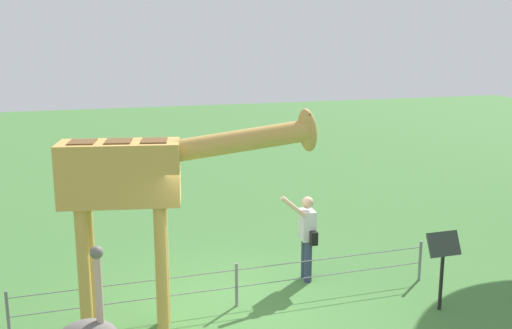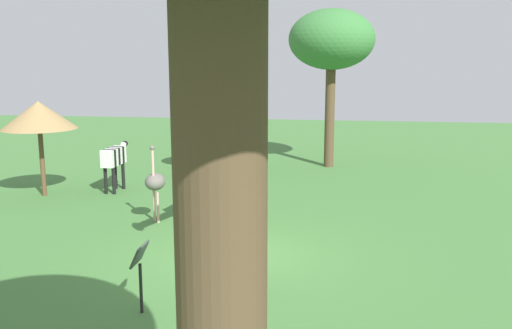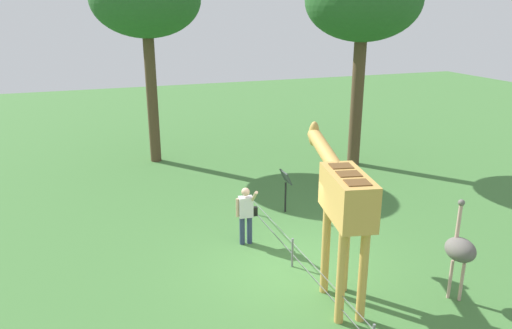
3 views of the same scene
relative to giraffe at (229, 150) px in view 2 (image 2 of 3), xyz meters
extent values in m
plane|color=#427538|center=(1.51, 0.31, -2.31)|extent=(60.00, 60.00, 0.00)
cylinder|color=gold|center=(0.28, 0.17, -1.30)|extent=(0.18, 0.18, 2.02)
cylinder|color=gold|center=(0.19, -0.27, -1.30)|extent=(0.18, 0.18, 2.02)
cylinder|color=gold|center=(-0.79, 0.39, -1.30)|extent=(0.18, 0.18, 2.02)
cylinder|color=gold|center=(-0.88, -0.04, -1.30)|extent=(0.18, 0.18, 2.02)
cube|color=gold|center=(-0.30, 0.06, 0.16)|extent=(1.81, 1.03, 0.90)
cube|color=brown|center=(0.19, -0.04, 0.62)|extent=(0.44, 0.50, 0.02)
cube|color=brown|center=(-0.30, 0.06, 0.62)|extent=(0.44, 0.50, 0.02)
cube|color=brown|center=(-0.79, 0.16, 0.62)|extent=(0.44, 0.50, 0.02)
cylinder|color=gold|center=(1.32, -0.28, 0.58)|extent=(2.18, 0.76, 0.62)
ellipsoid|color=gold|center=(2.36, -0.49, 0.73)|extent=(0.41, 0.33, 0.67)
cylinder|color=brown|center=(2.36, -0.43, 0.91)|extent=(0.05, 0.05, 0.14)
cylinder|color=brown|center=(2.36, -0.55, 0.91)|extent=(0.05, 0.05, 0.14)
cylinder|color=navy|center=(3.04, 0.95, -1.92)|extent=(0.14, 0.14, 0.78)
cylinder|color=navy|center=(3.06, 1.15, -1.92)|extent=(0.14, 0.14, 0.78)
cube|color=silver|center=(3.05, 1.05, -1.26)|extent=(0.28, 0.38, 0.55)
sphere|color=#D8AD8C|center=(3.05, 1.05, -0.84)|extent=(0.22, 0.22, 0.22)
cylinder|color=#D8AD8C|center=(2.72, 0.93, -0.85)|extent=(0.48, 0.13, 0.42)
cylinder|color=#D8AD8C|center=(3.07, 1.27, -1.26)|extent=(0.08, 0.08, 0.50)
cube|color=black|center=(3.07, 0.83, -1.43)|extent=(0.14, 0.21, 0.24)
cylinder|color=black|center=(-4.69, -5.12, -1.84)|extent=(0.12, 0.12, 0.95)
cylinder|color=black|center=(-4.68, -4.82, -1.84)|extent=(0.12, 0.12, 0.95)
cylinder|color=black|center=(-3.89, -5.15, -1.84)|extent=(0.12, 0.12, 0.95)
cylinder|color=black|center=(-3.88, -4.85, -1.84)|extent=(0.12, 0.12, 0.95)
cube|color=silver|center=(-3.77, -5.00, -1.06)|extent=(0.19, 0.45, 0.60)
cube|color=black|center=(-3.94, -4.99, -1.06)|extent=(0.19, 0.45, 0.60)
cube|color=silver|center=(-4.12, -4.99, -1.06)|extent=(0.19, 0.45, 0.60)
cube|color=black|center=(-4.29, -4.98, -1.06)|extent=(0.19, 0.45, 0.60)
cube|color=silver|center=(-4.46, -4.98, -1.06)|extent=(0.19, 0.45, 0.60)
cube|color=black|center=(-4.63, -4.97, -1.06)|extent=(0.19, 0.45, 0.60)
cube|color=silver|center=(-4.80, -4.97, -1.06)|extent=(0.19, 0.45, 0.60)
cylinder|color=silver|center=(-5.04, -4.96, -0.91)|extent=(0.45, 0.21, 0.47)
ellipsoid|color=black|center=(-5.29, -4.95, -0.76)|extent=(0.41, 0.19, 0.22)
cylinder|color=#CC9E93|center=(-0.84, -2.26, -1.86)|extent=(0.07, 0.07, 0.90)
cylinder|color=#CC9E93|center=(-1.00, -2.42, -1.86)|extent=(0.07, 0.07, 0.90)
ellipsoid|color=#66605B|center=(-0.92, -2.34, -1.13)|extent=(0.70, 0.56, 0.49)
cylinder|color=#CC9E93|center=(-0.77, -2.34, -0.58)|extent=(0.08, 0.08, 0.80)
sphere|color=#66605B|center=(-0.77, -2.34, -0.13)|extent=(0.14, 0.14, 0.14)
cylinder|color=brown|center=(-3.34, -7.13, -1.16)|extent=(0.16, 0.16, 2.30)
cone|color=#997A4C|center=(-3.34, -7.13, 0.46)|extent=(2.48, 2.48, 0.93)
cylinder|color=brown|center=(-8.32, -2.23, -1.08)|extent=(0.16, 0.16, 2.47)
cone|color=#997A4C|center=(-8.32, -2.23, 0.60)|extent=(2.48, 2.48, 0.90)
cylinder|color=brown|center=(-9.99, 2.43, -0.14)|extent=(0.41, 0.41, 4.33)
ellipsoid|color=#387538|center=(-9.99, 2.43, 3.10)|extent=(3.61, 3.61, 2.53)
cylinder|color=black|center=(4.65, -0.76, -1.84)|extent=(0.06, 0.06, 0.95)
cube|color=#333D38|center=(4.65, -0.76, -1.18)|extent=(0.56, 0.21, 0.38)
cylinder|color=slate|center=(-1.99, 0.39, -1.94)|extent=(0.05, 0.05, 0.75)
cylinder|color=slate|center=(1.51, 0.39, -1.94)|extent=(0.05, 0.05, 0.75)
cylinder|color=slate|center=(5.01, 0.39, -1.94)|extent=(0.05, 0.05, 0.75)
cube|color=slate|center=(1.51, 0.39, -1.67)|extent=(7.00, 0.01, 0.01)
cube|color=slate|center=(1.51, 0.39, -1.97)|extent=(7.00, 0.01, 0.01)
camera|label=1|loc=(-0.98, -8.33, 2.03)|focal=41.24mm
camera|label=2|loc=(13.66, 2.69, 2.29)|focal=38.42mm
camera|label=3|loc=(-8.03, 4.74, 3.67)|focal=34.06mm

